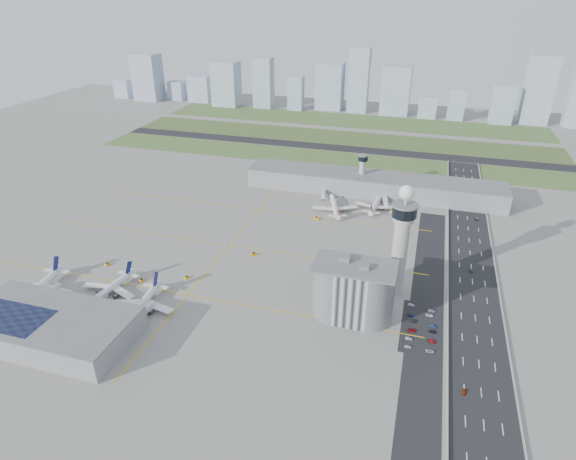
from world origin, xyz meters
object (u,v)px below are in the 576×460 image
(airplane_far_a, at_px, (335,203))
(airplane_far_b, at_px, (376,202))
(car_lot_11, at_px, (432,311))
(tug_4, at_px, (316,218))
(car_lot_3, at_px, (413,321))
(tug_5, at_px, (393,211))
(tug_3, at_px, (254,254))
(car_lot_9, at_px, (433,327))
(car_lot_8, at_px, (433,331))
(airplane_near_b, at_px, (108,286))
(car_hw_1, at_px, (471,271))
(car_lot_6, at_px, (430,351))
(jet_bridge_far_1, at_px, (385,199))
(car_lot_5, at_px, (411,305))
(airplane_near_a, at_px, (37,285))
(car_lot_10, at_px, (430,315))
(airplane_near_c, at_px, (140,301))
(jet_bridge_near_2, at_px, (136,319))
(secondary_tower, at_px, (362,170))
(car_lot_4, at_px, (411,315))
(tug_1, at_px, (141,280))
(car_lot_0, at_px, (408,347))
(car_lot_1, at_px, (409,339))
(jet_bridge_near_1, at_px, (86,309))
(car_hw_0, at_px, (464,392))
(tug_0, at_px, (107,264))
(tug_2, at_px, (187,277))
(jet_bridge_near_0, at_px, (40,300))
(car_lot_2, at_px, (412,330))
(admin_building, at_px, (353,291))
(car_lot_7, at_px, (432,341))

(airplane_far_a, relative_size, airplane_far_b, 1.12)
(car_lot_11, bearing_deg, tug_4, 41.58)
(car_lot_3, bearing_deg, tug_5, 9.24)
(tug_3, bearing_deg, car_lot_9, 31.79)
(tug_3, bearing_deg, car_lot_8, 29.98)
(airplane_near_b, distance_m, car_hw_1, 213.82)
(car_lot_8, bearing_deg, car_lot_6, -174.91)
(jet_bridge_far_1, distance_m, car_lot_5, 139.95)
(car_lot_6, bearing_deg, tug_3, 54.14)
(tug_4, bearing_deg, car_lot_6, -148.88)
(airplane_near_a, height_order, car_lot_8, airplane_near_a)
(car_lot_10, distance_m, car_hw_1, 56.84)
(airplane_near_c, bearing_deg, car_lot_8, 95.40)
(airplane_near_a, distance_m, car_lot_6, 213.73)
(car_lot_8, bearing_deg, airplane_near_c, 107.62)
(jet_bridge_near_2, distance_m, car_lot_5, 146.10)
(jet_bridge_near_2, bearing_deg, car_lot_6, -71.78)
(secondary_tower, distance_m, car_lot_10, 173.67)
(tug_4, height_order, car_lot_11, tug_4)
(car_lot_4, bearing_deg, car_lot_10, -67.10)
(car_lot_3, relative_size, car_lot_9, 1.11)
(tug_3, bearing_deg, tug_1, -85.21)
(car_lot_0, bearing_deg, car_lot_1, -8.96)
(car_lot_10, bearing_deg, car_lot_8, -172.30)
(car_lot_5, xyz_separation_m, car_lot_11, (11.09, -2.19, 0.04))
(airplane_far_a, bearing_deg, car_lot_5, -167.35)
(airplane_near_b, xyz_separation_m, jet_bridge_near_1, (-0.61, -18.53, -2.88))
(car_lot_0, xyz_separation_m, car_hw_1, (31.82, 80.51, 0.05))
(jet_bridge_near_2, height_order, car_hw_0, jet_bridge_near_2)
(jet_bridge_near_1, height_order, tug_3, jet_bridge_near_1)
(car_lot_0, bearing_deg, tug_0, 73.73)
(car_lot_1, distance_m, car_lot_10, 24.07)
(car_lot_8, xyz_separation_m, car_hw_1, (20.76, 65.45, 0.02))
(airplane_near_c, distance_m, jet_bridge_far_1, 212.55)
(jet_bridge_near_2, height_order, tug_4, jet_bridge_near_2)
(jet_bridge_near_1, bearing_deg, tug_4, -21.47)
(tug_2, height_order, car_lot_9, tug_2)
(airplane_near_b, relative_size, tug_3, 12.77)
(airplane_far_b, bearing_deg, tug_4, 133.79)
(car_lot_4, bearing_deg, tug_4, 43.48)
(jet_bridge_near_0, bearing_deg, car_lot_9, -68.93)
(car_lot_2, bearing_deg, car_lot_11, -25.89)
(airplane_far_b, relative_size, tug_2, 13.28)
(jet_bridge_near_1, relative_size, jet_bridge_far_1, 1.00)
(jet_bridge_far_1, relative_size, tug_5, 4.31)
(airplane_far_a, relative_size, car_lot_5, 11.69)
(car_lot_11, bearing_deg, admin_building, 109.00)
(airplane_far_b, distance_m, car_lot_7, 158.35)
(admin_building, distance_m, car_lot_3, 35.32)
(tug_3, height_order, car_lot_9, tug_3)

